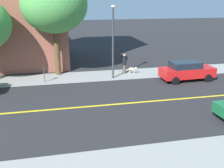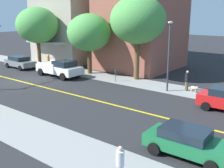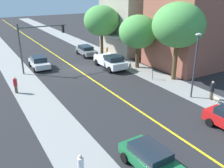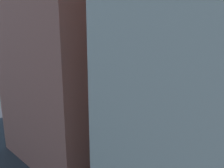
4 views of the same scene
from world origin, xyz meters
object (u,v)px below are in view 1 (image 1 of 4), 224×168
Objects in this scene: red_sedan_left_curb at (187,71)px; street_tree_left_far at (54,5)px; street_lamp at (113,34)px; pedestrian_black_shirt at (124,63)px; parking_meter at (44,72)px; small_dog at (133,69)px.

street_tree_left_far is at bearing 156.27° from red_sedan_left_curb.
street_lamp is 6.86m from red_sedan_left_curb.
street_lamp is 3.34m from pedestrian_black_shirt.
street_tree_left_far is 5.55m from street_lamp.
red_sedan_left_curb is at bearing 162.42° from pedestrian_black_shirt.
parking_meter reaches higher than small_dog.
street_tree_left_far is 4.64× the size of pedestrian_black_shirt.
street_tree_left_far is at bearing 8.09° from pedestrian_black_shirt.
street_tree_left_far is 1.86× the size of red_sedan_left_curb.
parking_meter is 7.92m from small_dog.
street_lamp is at bearing -133.93° from small_dog.
parking_meter is 11.81m from red_sedan_left_curb.
street_tree_left_far is 5.75m from parking_meter.
pedestrian_black_shirt reaches higher than red_sedan_left_curb.
pedestrian_black_shirt reaches higher than parking_meter.
small_dog is (0.16, 0.76, -0.55)m from pedestrian_black_shirt.
red_sedan_left_curb reaches higher than small_dog.
street_tree_left_far is 8.82m from small_dog.
street_lamp is 3.34× the size of pedestrian_black_shirt.
street_tree_left_far reaches higher than small_dog.
red_sedan_left_curb is at bearing 71.40° from street_lamp.
parking_meter is at bearing 168.00° from red_sedan_left_curb.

